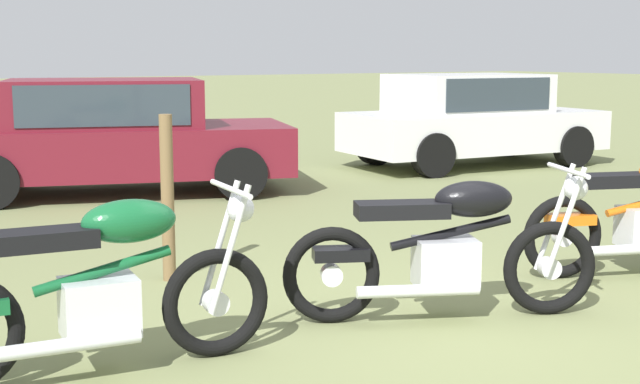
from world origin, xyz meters
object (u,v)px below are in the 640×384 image
(car_burgundy, at_px, (112,130))
(fence_post_wooden, at_px, (168,198))
(car_white, at_px, (471,115))
(motorcycle_green, at_px, (100,288))
(motorcycle_black, at_px, (447,249))

(car_burgundy, distance_m, fence_post_wooden, 4.52)
(car_white, height_order, fence_post_wooden, car_white)
(motorcycle_green, xyz_separation_m, car_white, (7.84, 5.67, 0.31))
(motorcycle_black, relative_size, fence_post_wooden, 1.52)
(motorcycle_green, distance_m, car_white, 9.68)
(motorcycle_green, bearing_deg, car_burgundy, 77.18)
(motorcycle_green, height_order, fence_post_wooden, fence_post_wooden)
(car_burgundy, bearing_deg, car_white, 15.16)
(motorcycle_green, xyz_separation_m, motorcycle_black, (2.26, -0.24, -0.01))
(motorcycle_green, height_order, car_burgundy, car_burgundy)
(motorcycle_green, height_order, car_white, car_white)
(car_white, bearing_deg, motorcycle_black, -127.31)
(fence_post_wooden, bearing_deg, motorcycle_green, -123.33)
(car_white, bearing_deg, motorcycle_green, -138.08)
(motorcycle_black, distance_m, car_burgundy, 6.31)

